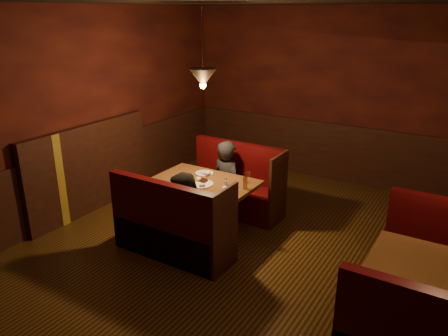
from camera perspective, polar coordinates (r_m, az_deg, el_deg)
The scene contains 7 objects.
room at distance 4.61m, azimuth 1.44°, elevation -2.55°, with size 6.02×7.02×2.92m.
main_table at distance 5.76m, azimuth -2.42°, elevation -3.19°, with size 1.34×0.82×0.94m.
main_bench_far at distance 6.44m, azimuth 1.52°, elevation -2.87°, with size 1.48×0.53×1.01m.
main_bench_near at distance 5.30m, azimuth -6.91°, elevation -8.29°, with size 1.48×0.53×1.01m.
second_table at distance 4.44m, azimuth 26.64°, elevation -13.48°, with size 1.26×0.80×0.71m.
diner_a at distance 6.21m, azimuth 0.45°, elevation 0.26°, with size 0.53×0.35×1.45m, color black.
diner_b at distance 5.13m, azimuth -5.12°, elevation -4.52°, with size 0.68×0.53×1.39m, color black.
Camera 1 is at (1.87, -3.64, 2.81)m, focal length 35.00 mm.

